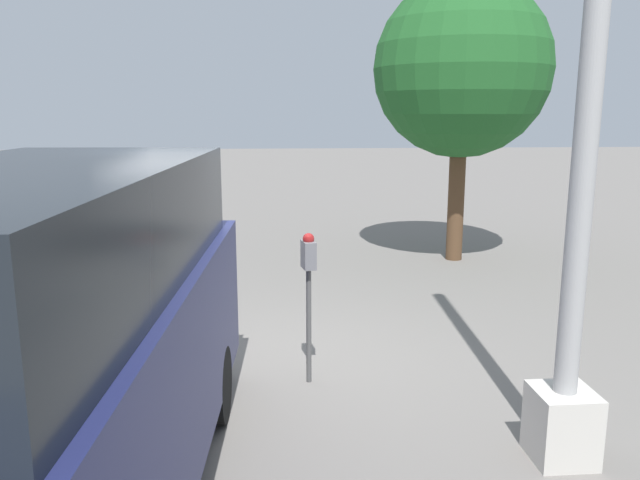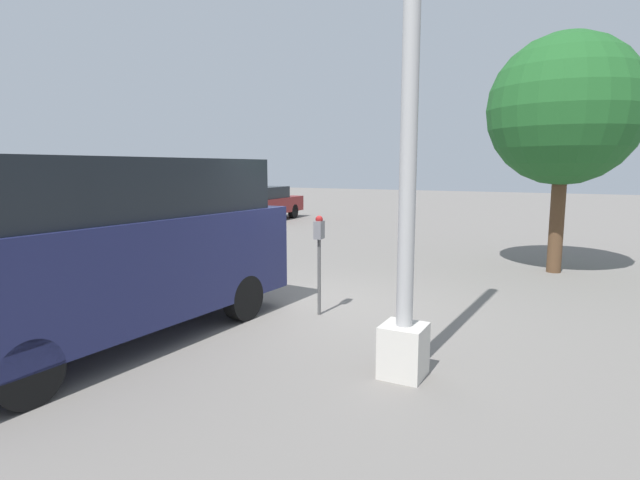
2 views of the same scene
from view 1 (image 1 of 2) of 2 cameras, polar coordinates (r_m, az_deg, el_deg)
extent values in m
plane|color=slate|center=(6.38, -4.83, -12.20)|extent=(80.00, 80.00, 0.00)
cylinder|color=#4C4C4C|center=(6.01, -1.03, -7.86)|extent=(0.05, 0.05, 1.14)
cube|color=slate|center=(5.82, -1.06, -1.37)|extent=(0.22, 0.14, 0.26)
sphere|color=maroon|center=(5.78, -1.06, 0.10)|extent=(0.11, 0.11, 0.11)
cube|color=beige|center=(5.19, 21.23, -15.49)|extent=(0.44, 0.44, 0.55)
cube|color=navy|center=(4.06, -24.70, -13.12)|extent=(5.02, 2.11, 1.24)
cube|color=black|center=(3.88, -25.20, 0.87)|extent=(4.03, 1.90, 0.71)
cylinder|color=black|center=(5.44, -9.63, -12.95)|extent=(0.66, 0.26, 0.65)
cylinder|color=black|center=(5.88, -25.64, -12.04)|extent=(0.66, 0.26, 0.65)
cylinder|color=black|center=(19.23, -26.83, 3.56)|extent=(0.61, 0.26, 0.60)
cylinder|color=#513823|center=(11.19, 12.34, 3.90)|extent=(0.28, 0.28, 2.25)
sphere|color=#1E5623|center=(11.12, 12.84, 15.04)|extent=(2.99, 2.99, 2.99)
camera|label=2|loc=(3.77, 94.21, -7.18)|focal=28.00mm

